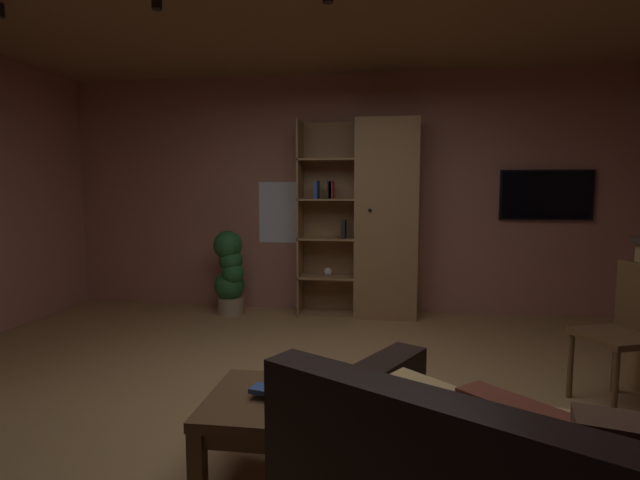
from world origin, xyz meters
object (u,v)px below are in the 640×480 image
(table_book_1, at_px, (264,389))
(dining_chair, at_px, (629,325))
(bookshelf_cabinet, at_px, (378,220))
(coffee_table, at_px, (280,413))
(potted_floor_plant, at_px, (230,272))
(wall_mounted_tv, at_px, (546,195))
(table_book_0, at_px, (289,398))
(table_book_2, at_px, (287,391))

(table_book_1, height_order, dining_chair, dining_chair)
(bookshelf_cabinet, xyz_separation_m, coffee_table, (-0.40, -3.11, -0.75))
(bookshelf_cabinet, distance_m, coffee_table, 3.22)
(bookshelf_cabinet, distance_m, potted_floor_plant, 1.75)
(dining_chair, height_order, wall_mounted_tv, wall_mounted_tv)
(table_book_0, xyz_separation_m, table_book_2, (-0.00, -0.03, 0.05))
(table_book_2, bearing_deg, wall_mounted_tv, 57.61)
(table_book_2, xyz_separation_m, dining_chair, (1.99, 1.14, 0.07))
(table_book_0, bearing_deg, table_book_1, 170.07)
(table_book_2, xyz_separation_m, potted_floor_plant, (-1.29, 3.03, 0.02))
(table_book_0, bearing_deg, wall_mounted_tv, 57.43)
(coffee_table, bearing_deg, table_book_1, -167.46)
(potted_floor_plant, bearing_deg, table_book_0, -66.67)
(table_book_0, height_order, wall_mounted_tv, wall_mounted_tv)
(coffee_table, distance_m, potted_floor_plant, 3.22)
(bookshelf_cabinet, height_order, table_book_2, bookshelf_cabinet)
(dining_chair, bearing_deg, table_book_2, -150.13)
(table_book_1, relative_size, dining_chair, 0.13)
(potted_floor_plant, bearing_deg, wall_mounted_tv, 5.91)
(bookshelf_cabinet, height_order, coffee_table, bookshelf_cabinet)
(table_book_1, distance_m, potted_floor_plant, 3.20)
(table_book_2, height_order, wall_mounted_tv, wall_mounted_tv)
(coffee_table, xyz_separation_m, wall_mounted_tv, (2.20, 3.32, 1.02))
(table_book_0, xyz_separation_m, wall_mounted_tv, (2.14, 3.36, 0.93))
(table_book_0, relative_size, potted_floor_plant, 0.13)
(table_book_0, bearing_deg, bookshelf_cabinet, 83.63)
(coffee_table, bearing_deg, table_book_0, -36.34)
(bookshelf_cabinet, relative_size, coffee_table, 3.08)
(dining_chair, xyz_separation_m, wall_mounted_tv, (0.16, 2.25, 0.81))
(table_book_2, distance_m, potted_floor_plant, 3.29)
(bookshelf_cabinet, bearing_deg, table_book_1, -98.70)
(bookshelf_cabinet, xyz_separation_m, potted_floor_plant, (-1.65, -0.15, -0.59))
(table_book_1, height_order, wall_mounted_tv, wall_mounted_tv)
(coffee_table, distance_m, wall_mounted_tv, 4.11)
(bookshelf_cabinet, distance_m, table_book_1, 3.22)
(coffee_table, relative_size, potted_floor_plant, 0.74)
(table_book_2, distance_m, wall_mounted_tv, 4.10)
(potted_floor_plant, height_order, wall_mounted_tv, wall_mounted_tv)
(bookshelf_cabinet, bearing_deg, coffee_table, -97.40)
(wall_mounted_tv, bearing_deg, dining_chair, -94.12)
(table_book_2, relative_size, dining_chair, 0.13)
(table_book_0, relative_size, wall_mounted_tv, 0.13)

